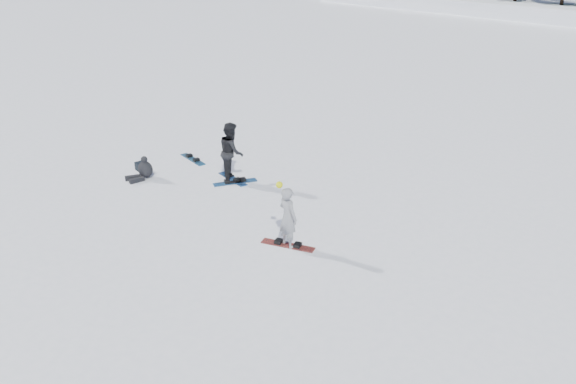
% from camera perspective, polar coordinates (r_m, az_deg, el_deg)
% --- Properties ---
extents(ground, '(420.00, 420.00, 0.00)m').
position_cam_1_polar(ground, '(16.26, -5.16, -3.66)').
color(ground, white).
rests_on(ground, ground).
extents(snowboarder_woman, '(0.65, 0.45, 1.87)m').
position_cam_1_polar(snowboarder_woman, '(14.88, -0.02, -2.56)').
color(snowboarder_woman, gray).
rests_on(snowboarder_woman, ground).
extents(snowboarder_man, '(1.25, 1.19, 2.04)m').
position_cam_1_polar(snowboarder_man, '(19.16, -5.76, 4.10)').
color(snowboarder_man, black).
rests_on(snowboarder_man, ground).
extents(seated_rider, '(0.67, 1.00, 0.80)m').
position_cam_1_polar(seated_rider, '(20.06, -14.42, 2.19)').
color(seated_rider, black).
rests_on(seated_rider, ground).
extents(gear_bag, '(0.47, 0.33, 0.30)m').
position_cam_1_polar(gear_bag, '(20.80, -14.69, 2.50)').
color(gear_bag, black).
rests_on(gear_bag, ground).
extents(snowboard_woman, '(1.47, 0.92, 0.03)m').
position_cam_1_polar(snowboard_woman, '(15.28, -0.01, -5.43)').
color(snowboard_woman, '#9C2F22').
rests_on(snowboard_woman, ground).
extents(snowboard_man, '(1.52, 0.42, 0.03)m').
position_cam_1_polar(snowboard_man, '(19.53, -5.63, 1.34)').
color(snowboard_man, '#19498C').
rests_on(snowboard_man, ground).
extents(snowboard_loose_a, '(0.84, 1.49, 0.03)m').
position_cam_1_polar(snowboard_loose_a, '(19.25, -5.39, 0.99)').
color(snowboard_loose_a, '#1B5998').
rests_on(snowboard_loose_a, ground).
extents(snowboard_loose_c, '(1.52, 0.41, 0.03)m').
position_cam_1_polar(snowboard_loose_c, '(21.50, -9.65, 3.29)').
color(snowboard_loose_c, '#185887').
rests_on(snowboard_loose_c, ground).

